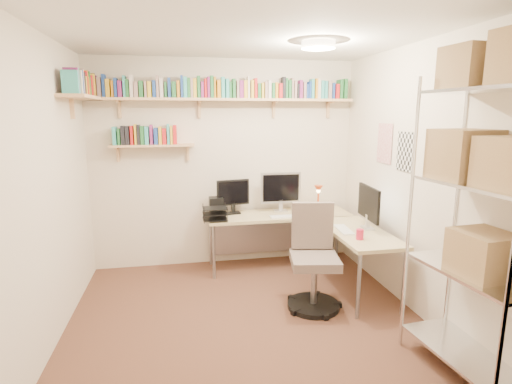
% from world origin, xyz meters
% --- Properties ---
extents(ground, '(3.20, 3.20, 0.00)m').
position_xyz_m(ground, '(0.00, 0.00, 0.00)').
color(ground, '#4F2B22').
rests_on(ground, ground).
extents(room_shell, '(3.24, 3.04, 2.52)m').
position_xyz_m(room_shell, '(0.00, 0.00, 1.55)').
color(room_shell, beige).
rests_on(room_shell, ground).
extents(wall_shelves, '(3.12, 1.09, 0.80)m').
position_xyz_m(wall_shelves, '(-0.42, 1.30, 2.03)').
color(wall_shelves, tan).
rests_on(wall_shelves, ground).
extents(corner_desk, '(1.82, 1.70, 1.16)m').
position_xyz_m(corner_desk, '(0.66, 0.96, 0.66)').
color(corner_desk, tan).
rests_on(corner_desk, ground).
extents(office_chair, '(0.54, 0.55, 1.01)m').
position_xyz_m(office_chair, '(0.69, 0.13, 0.42)').
color(office_chair, black).
rests_on(office_chair, ground).
extents(wire_rack, '(0.53, 0.96, 2.35)m').
position_xyz_m(wire_rack, '(1.42, -1.10, 1.54)').
color(wire_rack, silver).
rests_on(wire_rack, ground).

